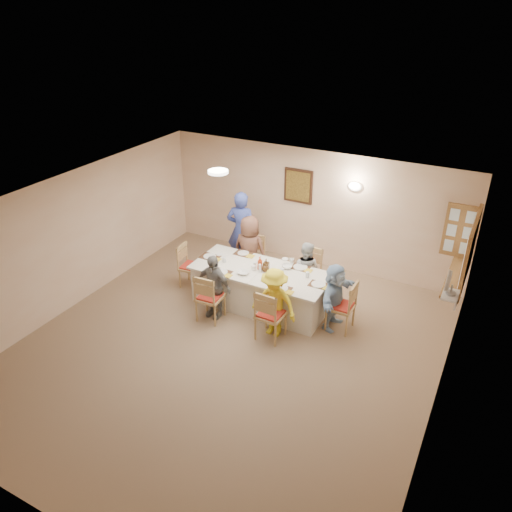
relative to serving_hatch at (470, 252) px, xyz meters
The scene contains 49 objects.
ground 4.28m from the serving_hatch, 143.22° to the right, with size 7.00×7.00×0.00m, color #816A55.
room_walls 4.01m from the serving_hatch, 143.22° to the right, with size 7.00×7.00×7.00m.
wall_picture 3.67m from the serving_hatch, 163.15° to the left, with size 0.62×0.05×0.72m.
wall_sconce 2.56m from the serving_hatch, 155.76° to the left, with size 0.26×0.09×0.18m, color white.
ceiling_light 4.41m from the serving_hatch, 167.93° to the right, with size 0.36×0.36×0.05m, color white.
serving_hatch is the anchor object (origin of this frame).
hatch_sill 0.54m from the serving_hatch, behind, with size 0.30×1.50×0.05m, color olive.
shutter_door 0.80m from the serving_hatch, 108.89° to the left, with size 0.55×0.04×1.00m, color olive.
fan_shelf 1.36m from the serving_hatch, 93.39° to the right, with size 0.22×0.36×0.03m, color white.
desk_fan 1.36m from the serving_hatch, 94.66° to the right, with size 0.30×0.30×0.28m, color #A5A5A8, non-canonical shape.
dining_table 3.64m from the serving_hatch, 163.94° to the right, with size 2.54×1.07×0.76m, color white.
chair_back_left 4.07m from the serving_hatch, behind, with size 0.44×0.44×0.93m, color tan, non-canonical shape.
chair_back_right 2.92m from the serving_hatch, behind, with size 0.45×0.45×0.94m, color tan, non-canonical shape.
chair_front_left 4.43m from the serving_hatch, 155.89° to the right, with size 0.45×0.45×0.94m, color tan, non-canonical shape.
chair_front_right 3.40m from the serving_hatch, 147.21° to the right, with size 0.46×0.46×0.96m, color tan, non-canonical shape.
chair_left_end 5.08m from the serving_hatch, 168.89° to the right, with size 0.43×0.43×0.89m, color tan, non-canonical shape.
chair_right_end 2.27m from the serving_hatch, 151.70° to the right, with size 0.45×0.45×0.94m, color tan, non-canonical shape.
diner_back_left 4.02m from the serving_hatch, behind, with size 0.72×0.48×1.43m, color brown.
diner_back_right 2.90m from the serving_hatch, behind, with size 0.58×0.46×1.16m, color #B7BBBF.
diner_front_left 4.35m from the serving_hatch, 157.37° to the right, with size 0.74×0.35×1.23m, color gray.
diner_front_right 3.30m from the serving_hatch, 149.03° to the right, with size 0.84×0.51×1.26m, color yellow.
diner_right_end 2.31m from the serving_hatch, 153.35° to the right, with size 0.45×1.16×1.23m, color #9BBDE3.
caregiver 4.43m from the serving_hatch, behind, with size 0.70×0.54×1.71m, color #3B4DAB.
placemat_fl 4.23m from the serving_hatch, 160.67° to the right, with size 0.38×0.28×0.01m, color #472B19.
plate_fl 4.23m from the serving_hatch, 160.67° to the right, with size 0.25×0.25×0.02m, color white.
napkin_fl 4.08m from the serving_hatch, 159.15° to the right, with size 0.14×0.14×0.01m, color gold.
placemat_fr 3.15m from the serving_hatch, 153.21° to the right, with size 0.35×0.26×0.01m, color #472B19.
plate_fr 3.14m from the serving_hatch, 153.21° to the right, with size 0.25×0.25×0.02m, color white.
napkin_fr 3.01m from the serving_hatch, 150.74° to the right, with size 0.13×0.13×0.01m, color gold.
placemat_bl 4.03m from the serving_hatch, behind, with size 0.34×0.25×0.01m, color #472B19.
plate_bl 4.03m from the serving_hatch, behind, with size 0.22×0.22×0.01m, color white.
napkin_bl 3.87m from the serving_hatch, behind, with size 0.14×0.14×0.01m, color gold.
placemat_br 2.88m from the serving_hatch, 168.84° to the right, with size 0.34×0.25×0.01m, color #472B19.
plate_br 2.88m from the serving_hatch, 168.84° to the right, with size 0.26×0.26×0.02m, color white.
napkin_br 2.72m from the serving_hatch, 167.00° to the right, with size 0.13×0.13×0.01m, color gold.
placemat_le 4.59m from the serving_hatch, 167.79° to the right, with size 0.37×0.28×0.01m, color #472B19.
plate_le 4.59m from the serving_hatch, 167.79° to the right, with size 0.24×0.24×0.02m, color white.
napkin_le 4.43m from the serving_hatch, 166.65° to the right, with size 0.15×0.15×0.01m, color gold.
placemat_re 2.52m from the serving_hatch, 156.55° to the right, with size 0.33×0.24×0.01m, color #472B19.
plate_re 2.52m from the serving_hatch, 156.55° to the right, with size 0.25×0.25×0.02m, color white.
napkin_re 2.38m from the serving_hatch, 153.58° to the right, with size 0.14×0.14×0.01m, color gold.
teacup_a 4.35m from the serving_hatch, 162.48° to the right, with size 0.15×0.15×0.09m, color white.
teacup_b 3.06m from the serving_hatch, behind, with size 0.11×0.11×0.09m, color white.
bowl_a 3.82m from the serving_hatch, 160.92° to the right, with size 0.25×0.25×0.05m, color white.
bowl_b 3.10m from the serving_hatch, 167.17° to the right, with size 0.25×0.25×0.06m, color white.
condiment_ketchup 3.54m from the serving_hatch, 164.31° to the right, with size 0.10×0.10×0.26m, color #C13810.
condiment_brown 3.43m from the serving_hatch, 164.50° to the right, with size 0.11×0.11×0.22m, color #482C13.
condiment_malt 3.44m from the serving_hatch, 163.48° to the right, with size 0.14×0.14×0.17m, color #482C13.
drinking_glass 3.66m from the serving_hatch, 165.37° to the right, with size 0.06×0.06×0.09m, color silver.
Camera 1 is at (3.48, -5.60, 5.22)m, focal length 35.00 mm.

